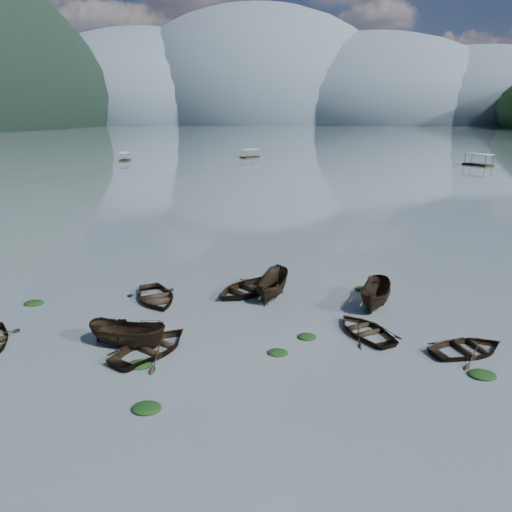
{
  "coord_description": "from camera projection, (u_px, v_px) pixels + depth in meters",
  "views": [
    {
      "loc": [
        1.96,
        -16.12,
        10.56
      ],
      "look_at": [
        0.0,
        12.0,
        2.0
      ],
      "focal_mm": 32.0,
      "sensor_mm": 36.0,
      "label": 1
    }
  ],
  "objects": [
    {
      "name": "ground_plane",
      "position": [
        236.0,
        388.0,
        18.59
      ],
      "size": [
        2400.0,
        2400.0,
        0.0
      ],
      "primitive_type": "plane",
      "color": "#4F5D63"
    },
    {
      "name": "haze_mtn_a",
      "position": [
        156.0,
        123.0,
        895.03
      ],
      "size": [
        520.0,
        520.0,
        280.0
      ],
      "primitive_type": "ellipsoid",
      "color": "#475666",
      "rests_on": "ground"
    },
    {
      "name": "haze_mtn_b",
      "position": [
        257.0,
        124.0,
        881.71
      ],
      "size": [
        520.0,
        520.0,
        340.0
      ],
      "primitive_type": "ellipsoid",
      "color": "#475666",
      "rests_on": "ground"
    },
    {
      "name": "haze_mtn_c",
      "position": [
        362.0,
        124.0,
        868.38
      ],
      "size": [
        520.0,
        520.0,
        260.0
      ],
      "primitive_type": "ellipsoid",
      "color": "#475666",
      "rests_on": "ground"
    },
    {
      "name": "haze_mtn_d",
      "position": [
        459.0,
        124.0,
        856.38
      ],
      "size": [
        520.0,
        520.0,
        220.0
      ],
      "primitive_type": "ellipsoid",
      "color": "#475666",
      "rests_on": "ground"
    },
    {
      "name": "rowboat_1",
      "position": [
        153.0,
        352.0,
        21.47
      ],
      "size": [
        4.84,
        5.25,
        0.89
      ],
      "primitive_type": "imported",
      "rotation": [
        0.0,
        0.0,
        2.6
      ],
      "color": "black",
      "rests_on": "ground"
    },
    {
      "name": "rowboat_2",
      "position": [
        129.0,
        346.0,
        22.02
      ],
      "size": [
        4.19,
        2.18,
        1.54
      ],
      "primitive_type": "imported",
      "rotation": [
        0.0,
        0.0,
        1.39
      ],
      "color": "black",
      "rests_on": "ground"
    },
    {
      "name": "rowboat_3",
      "position": [
        365.0,
        333.0,
        23.29
      ],
      "size": [
        4.22,
        4.64,
        0.79
      ],
      "primitive_type": "imported",
      "rotation": [
        0.0,
        0.0,
        3.65
      ],
      "color": "black",
      "rests_on": "ground"
    },
    {
      "name": "rowboat_4",
      "position": [
        468.0,
        352.0,
        21.41
      ],
      "size": [
        4.52,
        3.91,
        0.79
      ],
      "primitive_type": "imported",
      "rotation": [
        0.0,
        0.0,
        1.94
      ],
      "color": "black",
      "rests_on": "ground"
    },
    {
      "name": "rowboat_5",
      "position": [
        375.0,
        306.0,
        26.76
      ],
      "size": [
        2.88,
        4.56,
        1.65
      ],
      "primitive_type": "imported",
      "rotation": [
        0.0,
        0.0,
        -0.32
      ],
      "color": "black",
      "rests_on": "ground"
    },
    {
      "name": "rowboat_6",
      "position": [
        156.0,
        301.0,
        27.48
      ],
      "size": [
        4.76,
        5.24,
        0.89
      ],
      "primitive_type": "imported",
      "rotation": [
        0.0,
        0.0,
        0.5
      ],
      "color": "black",
      "rests_on": "ground"
    },
    {
      "name": "rowboat_7",
      "position": [
        247.0,
        293.0,
        28.72
      ],
      "size": [
        5.71,
        5.84,
        0.99
      ],
      "primitive_type": "imported",
      "rotation": [
        0.0,
        0.0,
        5.56
      ],
      "color": "black",
      "rests_on": "ground"
    },
    {
      "name": "rowboat_8",
      "position": [
        272.0,
        295.0,
        28.29
      ],
      "size": [
        2.4,
        4.43,
        1.62
      ],
      "primitive_type": "imported",
      "rotation": [
        0.0,
        0.0,
        2.94
      ],
      "color": "black",
      "rests_on": "ground"
    },
    {
      "name": "weed_clump_0",
      "position": [
        140.0,
        366.0,
        20.27
      ],
      "size": [
        1.07,
        0.87,
        0.23
      ],
      "primitive_type": "ellipsoid",
      "color": "black",
      "rests_on": "ground"
    },
    {
      "name": "weed_clump_1",
      "position": [
        278.0,
        353.0,
        21.32
      ],
      "size": [
        0.98,
        0.78,
        0.21
      ],
      "primitive_type": "ellipsoid",
      "color": "black",
      "rests_on": "ground"
    },
    {
      "name": "weed_clump_2",
      "position": [
        147.0,
        409.0,
        17.22
      ],
      "size": [
        1.14,
        0.91,
        0.25
      ],
      "primitive_type": "ellipsoid",
      "color": "black",
      "rests_on": "ground"
    },
    {
      "name": "weed_clump_3",
      "position": [
        307.0,
        338.0,
        22.86
      ],
      "size": [
        0.96,
        0.81,
        0.21
      ],
      "primitive_type": "ellipsoid",
      "color": "black",
      "rests_on": "ground"
    },
    {
      "name": "weed_clump_4",
      "position": [
        482.0,
        376.0,
        19.46
      ],
      "size": [
        1.18,
        0.93,
        0.24
      ],
      "primitive_type": "ellipsoid",
      "color": "black",
      "rests_on": "ground"
    },
    {
      "name": "weed_clump_5",
      "position": [
        34.0,
        304.0,
        26.99
      ],
      "size": [
        1.15,
        0.93,
        0.24
      ],
      "primitive_type": "ellipsoid",
      "color": "black",
      "rests_on": "ground"
    },
    {
      "name": "weed_clump_6",
      "position": [
        276.0,
        286.0,
        29.93
      ],
      "size": [
        1.03,
        0.86,
        0.21
      ],
      "primitive_type": "ellipsoid",
      "color": "black",
      "rests_on": "ground"
    },
    {
      "name": "weed_clump_7",
      "position": [
        363.0,
        290.0,
        29.22
      ],
      "size": [
        1.12,
        0.9,
        0.24
      ],
      "primitive_type": "ellipsoid",
      "color": "black",
      "rests_on": "ground"
    },
    {
      "name": "pontoon_left",
      "position": [
        125.0,
        161.0,
        117.22
      ],
      "size": [
        3.06,
        5.52,
        2.0
      ],
      "primitive_type": null,
      "rotation": [
        0.0,
        0.0,
        0.18
      ],
      "color": "black",
      "rests_on": "ground"
    },
    {
      "name": "pontoon_centre",
      "position": [
        250.0,
        158.0,
        126.43
      ],
      "size": [
        5.39,
        5.82,
        2.16
      ],
      "primitive_type": null,
      "rotation": [
        0.0,
        0.0,
        -0.69
      ],
      "color": "black",
      "rests_on": "ground"
    },
    {
      "name": "pontoon_right",
      "position": [
        478.0,
        165.0,
        105.58
      ],
      "size": [
        5.54,
        7.11,
        2.53
      ],
      "primitive_type": null,
      "rotation": [
        0.0,
        0.0,
        0.49
      ],
      "color": "black",
      "rests_on": "ground"
    }
  ]
}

